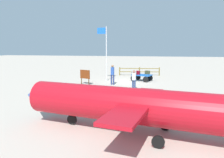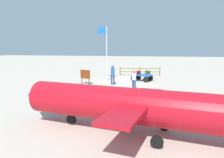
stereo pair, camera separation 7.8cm
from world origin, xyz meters
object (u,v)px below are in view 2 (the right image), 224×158
object	(u,v)px
suitcase_tan	(138,73)
worker_lead	(134,79)
worker_trailing	(113,73)
suitcase_olive	(134,73)
suitcase_navy	(148,72)
airplane_near	(130,105)
luggage_cart	(142,76)
flagpole	(106,49)
signboard	(85,75)

from	to	relation	value
suitcase_tan	worker_lead	xyz separation A→B (m)	(-0.14, 4.78, 0.07)
worker_lead	worker_trailing	bearing A→B (deg)	-44.20
suitcase_tan	suitcase_olive	xyz separation A→B (m)	(0.34, 0.36, 0.02)
suitcase_navy	airplane_near	distance (m)	13.86
suitcase_tan	worker_trailing	bearing A→B (deg)	52.99
suitcase_navy	worker_trailing	size ratio (longest dim) A/B	0.30
suitcase_navy	airplane_near	xyz separation A→B (m)	(0.05, 13.86, 0.32)
luggage_cart	worker_lead	distance (m)	4.85
flagpole	worker_trailing	bearing A→B (deg)	119.08
luggage_cart	airplane_near	xyz separation A→B (m)	(-0.51, 13.39, 0.67)
worker_trailing	worker_lead	bearing A→B (deg)	135.80
suitcase_tan	signboard	world-z (taller)	signboard
suitcase_tan	suitcase_navy	world-z (taller)	suitcase_tan
airplane_near	worker_trailing	bearing A→B (deg)	-74.61
worker_trailing	luggage_cart	bearing A→B (deg)	-131.81
suitcase_olive	luggage_cart	bearing A→B (deg)	-152.37
suitcase_olive	worker_trailing	xyz separation A→B (m)	(1.69, 2.33, 0.19)
suitcase_navy	airplane_near	world-z (taller)	airplane_near
airplane_near	worker_lead	bearing A→B (deg)	-84.82
flagpole	signboard	distance (m)	3.67
signboard	luggage_cart	bearing A→B (deg)	-147.88
suitcase_olive	flagpole	bearing A→B (deg)	4.25
suitcase_tan	worker_trailing	xyz separation A→B (m)	(2.02, 2.68, 0.21)
suitcase_olive	worker_lead	distance (m)	4.45
suitcase_tan	airplane_near	world-z (taller)	airplane_near
luggage_cart	suitcase_navy	world-z (taller)	suitcase_navy
luggage_cart	suitcase_tan	bearing A→B (deg)	4.84
worker_lead	worker_trailing	xyz separation A→B (m)	(2.16, -2.10, 0.14)
suitcase_navy	worker_lead	world-z (taller)	worker_lead
worker_trailing	signboard	xyz separation A→B (m)	(2.49, 0.37, -0.19)
luggage_cart	suitcase_olive	world-z (taller)	suitcase_olive
airplane_near	flagpole	world-z (taller)	flagpole
suitcase_olive	airplane_near	distance (m)	13.06
worker_lead	luggage_cart	bearing A→B (deg)	-93.23
signboard	airplane_near	bearing A→B (deg)	117.76
suitcase_navy	flagpole	bearing A→B (deg)	14.40
luggage_cart	suitcase_tan	distance (m)	0.55
luggage_cart	suitcase_navy	distance (m)	0.80
luggage_cart	worker_trailing	xyz separation A→B (m)	(2.43, 2.72, 0.57)
suitcase_tan	signboard	bearing A→B (deg)	34.09
suitcase_navy	worker_lead	distance (m)	5.35
suitcase_olive	worker_trailing	distance (m)	2.88
airplane_near	signboard	distance (m)	11.65
suitcase_tan	suitcase_olive	distance (m)	0.49
luggage_cart	worker_lead	size ratio (longest dim) A/B	1.39
suitcase_navy	worker_trailing	xyz separation A→B (m)	(2.98, 3.18, 0.22)
flagpole	signboard	size ratio (longest dim) A/B	4.05
worker_lead	suitcase_navy	bearing A→B (deg)	-98.86
worker_trailing	signboard	size ratio (longest dim) A/B	1.36
worker_lead	airplane_near	bearing A→B (deg)	95.18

